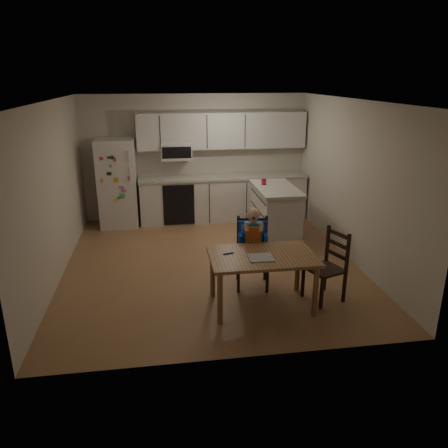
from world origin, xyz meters
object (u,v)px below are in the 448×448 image
Objects in this scene: kitchen_island at (275,214)px; chair_side at (331,261)px; chair_booster at (253,239)px; red_cup at (264,182)px; dining_table at (262,262)px; refrigerator at (118,183)px.

chair_side is (0.15, -2.25, 0.04)m from kitchen_island.
kitchen_island is at bearing 74.20° from chair_booster.
red_cup reaches higher than dining_table.
red_cup is at bearing 129.75° from kitchen_island.
kitchen_island is at bearing -24.27° from refrigerator.
kitchen_island is 2.25m from chair_side.
kitchen_island is 1.00× the size of dining_table.
refrigerator is at bearing 119.41° from dining_table.
chair_side is (0.94, 0.08, -0.08)m from dining_table.
kitchen_island is 1.39× the size of chair_side.
kitchen_island is 12.00× the size of red_cup.
refrigerator reaches higher than kitchen_island.
chair_booster is 1.22× the size of chair_side.
red_cup is 2.53m from chair_side.
kitchen_island is 1.89m from chair_booster.
chair_booster reaches higher than red_cup.
dining_table is at bearing -81.81° from chair_booster.
kitchen_island is 1.15× the size of chair_booster.
refrigerator is 1.28× the size of kitchen_island.
refrigerator is 4.14m from dining_table.
refrigerator is 15.41× the size of red_cup.
chair_side reaches higher than dining_table.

